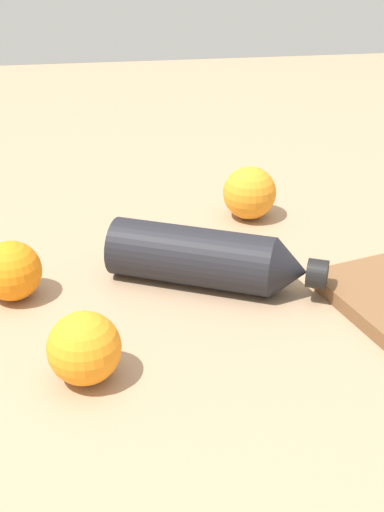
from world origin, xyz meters
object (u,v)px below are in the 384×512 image
(water_bottle, at_px, (210,259))
(orange_2, at_px, (84,348))
(orange_0, at_px, (11,271))
(orange_1, at_px, (250,193))

(water_bottle, height_order, orange_2, same)
(water_bottle, distance_m, orange_0, 0.23)
(water_bottle, relative_size, orange_1, 3.35)
(water_bottle, distance_m, orange_2, 0.22)
(water_bottle, height_order, orange_0, same)
(orange_0, height_order, orange_2, orange_2)
(orange_0, bearing_deg, water_bottle, -1.36)
(orange_1, xyz_separation_m, orange_2, (-0.24, -0.34, -0.00))
(orange_0, distance_m, orange_1, 0.37)
(orange_0, relative_size, orange_1, 0.91)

